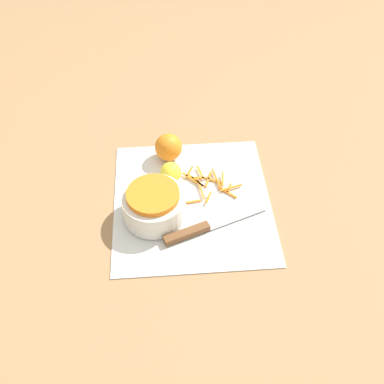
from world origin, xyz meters
name	(u,v)px	position (x,y,z in m)	size (l,w,h in m)	color
ground_plane	(192,202)	(0.00, 0.00, 0.00)	(4.00, 4.00, 0.00)	#9E754C
cutting_board	(192,201)	(0.00, 0.00, 0.00)	(0.41, 0.38, 0.01)	silver
bowl_speckled	(154,204)	(-0.04, 0.09, 0.04)	(0.15, 0.15, 0.08)	silver
knife	(198,229)	(-0.10, -0.01, 0.01)	(0.11, 0.25, 0.02)	brown
orange_left	(169,147)	(0.16, 0.05, 0.04)	(0.07, 0.07, 0.07)	orange
lemon	(171,172)	(0.07, 0.05, 0.03)	(0.05, 0.05, 0.05)	yellow
peel_pile	(208,183)	(0.05, -0.05, 0.01)	(0.13, 0.15, 0.01)	orange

